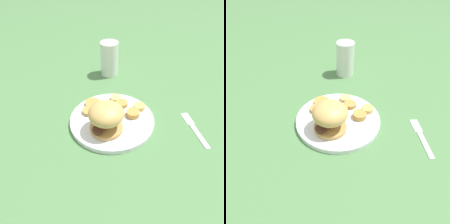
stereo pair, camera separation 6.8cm
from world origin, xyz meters
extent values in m
plane|color=#4C7A47|center=(0.00, 0.00, 0.00)|extent=(4.00, 4.00, 0.00)
cylinder|color=white|center=(0.00, 0.00, 0.01)|extent=(0.27, 0.27, 0.02)
torus|color=white|center=(0.00, 0.00, 0.01)|extent=(0.26, 0.26, 0.01)
cylinder|color=tan|center=(0.03, 0.05, 0.02)|extent=(0.10, 0.10, 0.01)
ellipsoid|color=#4C281E|center=(0.05, 0.06, 0.04)|extent=(0.04, 0.04, 0.02)
ellipsoid|color=brown|center=(0.03, 0.01, 0.04)|extent=(0.05, 0.05, 0.02)
ellipsoid|color=brown|center=(0.03, 0.01, 0.04)|extent=(0.07, 0.07, 0.01)
ellipsoid|color=brown|center=(0.00, 0.02, 0.04)|extent=(0.05, 0.05, 0.02)
ellipsoid|color=#4C281E|center=(0.03, 0.01, 0.04)|extent=(0.04, 0.03, 0.01)
ellipsoid|color=#563323|center=(0.04, 0.04, 0.04)|extent=(0.05, 0.04, 0.01)
ellipsoid|color=tan|center=(0.03, 0.05, 0.08)|extent=(0.10, 0.10, 0.06)
cylinder|color=#BC8942|center=(-0.07, 0.00, 0.03)|extent=(0.04, 0.04, 0.02)
cylinder|color=#DBB766|center=(-0.03, -0.10, 0.02)|extent=(0.04, 0.04, 0.01)
cylinder|color=#BC8942|center=(-0.05, -0.06, 0.02)|extent=(0.04, 0.04, 0.01)
cylinder|color=#BC8942|center=(0.05, -0.08, 0.02)|extent=(0.05, 0.05, 0.01)
cylinder|color=#BC8942|center=(0.07, -0.04, 0.02)|extent=(0.05, 0.05, 0.01)
cylinder|color=#BC8942|center=(-0.01, -0.03, 0.02)|extent=(0.05, 0.05, 0.01)
cylinder|color=tan|center=(-0.10, -0.03, 0.02)|extent=(0.04, 0.04, 0.01)
cube|color=silver|center=(-0.25, 0.11, 0.00)|extent=(0.02, 0.10, 0.00)
cube|color=silver|center=(-0.25, 0.03, 0.00)|extent=(0.02, 0.05, 0.00)
cylinder|color=silver|center=(-0.05, -0.30, 0.07)|extent=(0.07, 0.07, 0.14)
camera|label=1|loc=(0.10, 0.50, 0.48)|focal=35.00mm
camera|label=2|loc=(0.03, 0.51, 0.48)|focal=35.00mm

